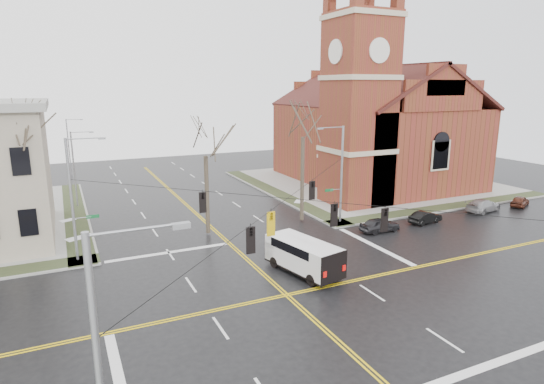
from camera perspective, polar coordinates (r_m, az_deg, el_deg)
name	(u,v)px	position (r m, az deg, el deg)	size (l,w,h in m)	color
ground	(287,295)	(28.95, 1.84, -12.80)	(120.00, 120.00, 0.00)	black
sidewalks	(287,294)	(28.91, 1.84, -12.66)	(80.00, 80.00, 0.17)	gray
road_markings	(287,295)	(28.95, 1.84, -12.79)	(100.00, 100.00, 0.01)	gold
church	(372,120)	(60.48, 12.41, 8.87)	(24.28, 27.48, 27.50)	brown
signal_pole_ne	(340,172)	(42.41, 8.54, 2.54)	(2.75, 0.22, 9.00)	gray
signal_pole_nw	(74,196)	(35.53, -23.60, -0.50)	(2.75, 0.22, 9.00)	gray
signal_pole_sw	(107,379)	(14.01, -20.04, -21.19)	(2.75, 0.22, 9.00)	gray
span_wires	(287,198)	(26.82, 1.94, -0.80)	(23.02, 23.02, 0.03)	black
traffic_signals	(292,213)	(26.44, 2.58, -2.69)	(8.21, 8.26, 1.30)	black
streetlight_north_a	(75,166)	(51.84, -23.45, 2.98)	(2.30, 0.20, 8.00)	gray
streetlight_north_b	(70,144)	(71.65, -24.06, 5.47)	(2.30, 0.20, 8.00)	gray
cargo_van	(301,253)	(31.86, 3.69, -7.68)	(3.57, 6.31, 2.27)	white
parked_car_a	(380,225)	(41.56, 13.38, -4.03)	(1.50, 3.72, 1.27)	black
parked_car_b	(425,217)	(45.29, 18.69, -3.02)	(1.22, 3.49, 1.15)	black
parked_car_c	(483,205)	(51.66, 24.96, -1.53)	(1.83, 4.51, 1.31)	#9B9B9D
parked_car_d	(520,201)	(55.74, 28.68, -1.00)	(1.36, 3.39, 1.15)	#4D2216
tree_nw_far	(23,138)	(37.58, -28.81, 5.99)	(4.00, 4.00, 12.48)	#352D22
tree_nw_near	(205,151)	(38.61, -8.35, 5.16)	(4.00, 4.00, 10.17)	#352D22
tree_ne	(303,131)	(42.09, 3.91, 7.61)	(4.00, 4.00, 11.90)	#352D22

